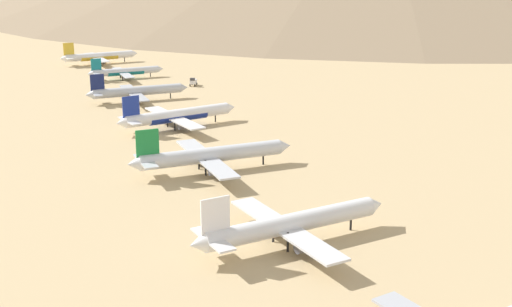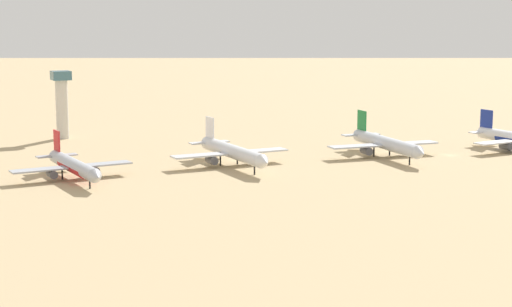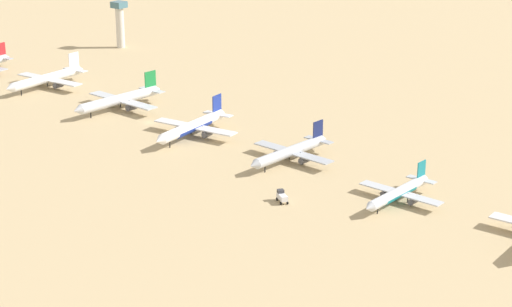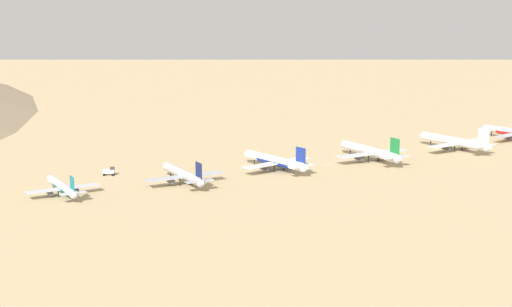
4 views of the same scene
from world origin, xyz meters
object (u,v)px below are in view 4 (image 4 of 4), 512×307
Objects in this scene: parked_jet_6 at (62,187)px; service_truck at (109,171)px; parked_jet_5 at (184,175)px; parked_jet_2 at (455,142)px; parked_jet_3 at (371,152)px; parked_jet_4 at (276,161)px.

parked_jet_6 is 6.61× the size of service_truck.
parked_jet_5 is at bearing -150.00° from service_truck.
parked_jet_2 is 55.44m from parked_jet_3.
parked_jet_4 is at bearing -91.43° from parked_jet_5.
parked_jet_2 reaches higher than parked_jet_6.
service_truck is at bearing 30.00° from parked_jet_5.
parked_jet_3 is (5.73, 55.14, 0.04)m from parked_jet_2.
parked_jet_4 reaches higher than parked_jet_6.
service_truck is (50.78, 174.42, -2.71)m from parked_jet_2.
parked_jet_2 reaches higher than service_truck.
parked_jet_5 is at bearing 83.74° from parked_jet_2.
parked_jet_4 is 48.77m from parked_jet_5.
parked_jet_6 is at bearing 82.82° from parked_jet_4.
parked_jet_6 is (11.31, 50.67, -0.62)m from parked_jet_5.
parked_jet_3 is at bearing 84.07° from parked_jet_2.
service_truck is (45.06, 119.28, -2.75)m from parked_jet_3.
parked_jet_4 is 100.21m from parked_jet_6.
parked_jet_3 is 1.15× the size of parked_jet_5.
parked_jet_3 reaches higher than parked_jet_4.
parked_jet_6 reaches higher than service_truck.
parked_jet_5 is (11.27, 99.77, -0.63)m from parked_jet_3.
parked_jet_3 is 152.13m from parked_jet_6.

